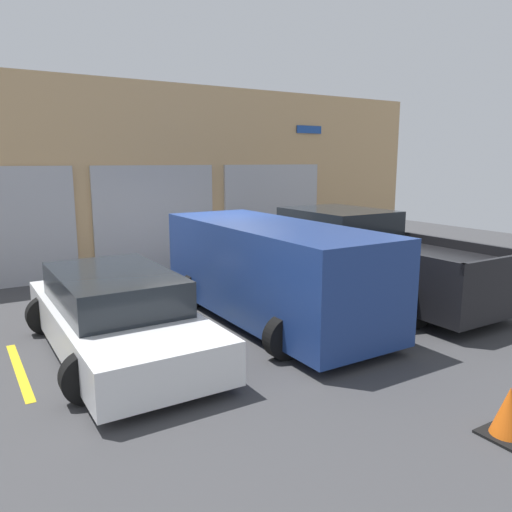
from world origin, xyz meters
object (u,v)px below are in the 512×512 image
at_px(sedan_white, 116,314).
at_px(sedan_side, 271,269).
at_px(pickup_truck, 373,258).
at_px(traffic_cone, 508,414).

height_order(sedan_white, sedan_side, sedan_side).
distance_m(pickup_truck, traffic_cone, 5.52).
height_order(sedan_side, traffic_cone, sedan_side).
xyz_separation_m(sedan_side, traffic_cone, (-0.00, -4.47, -0.69)).
relative_size(sedan_side, traffic_cone, 9.05).
xyz_separation_m(pickup_truck, sedan_white, (-5.48, -0.25, -0.25)).
height_order(pickup_truck, traffic_cone, pickup_truck).
distance_m(sedan_side, traffic_cone, 4.53).
distance_m(sedan_white, sedan_side, 2.76).
height_order(pickup_truck, sedan_white, pickup_truck).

